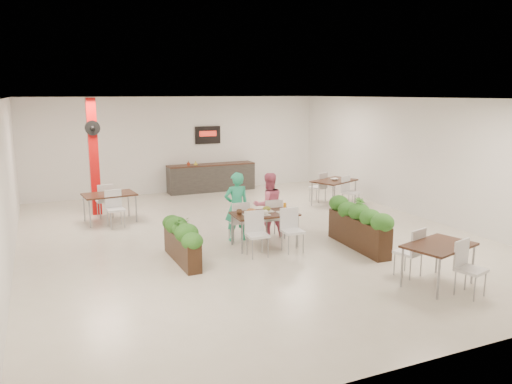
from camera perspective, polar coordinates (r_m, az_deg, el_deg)
ground at (r=11.76m, az=-0.81°, el=-5.14°), size 12.00×12.00×0.00m
room_shell at (r=11.36m, az=-0.83°, el=4.62°), size 10.10×12.10×3.22m
red_column at (r=14.35m, az=-18.07°, el=3.99°), size 0.40×0.41×3.20m
service_counter at (r=17.16m, az=-5.13°, el=1.73°), size 3.00×0.64×2.20m
main_table at (r=10.90m, az=0.95°, el=-3.00°), size 1.44×1.68×0.92m
diner_man at (r=11.30m, az=-2.24°, el=-1.68°), size 0.59×0.41×1.58m
diner_woman at (r=11.62m, az=1.43°, el=-1.49°), size 0.76×0.61×1.51m
planter_left at (r=10.05m, az=-8.50°, el=-5.20°), size 0.43×1.78×0.92m
planter_right at (r=11.04m, az=11.63°, el=-3.70°), size 0.49×2.12×1.11m
side_table_a at (r=13.51m, az=-16.40°, el=-0.66°), size 1.37×1.65×0.92m
side_table_b at (r=15.16m, az=8.91°, el=0.94°), size 1.54×1.66×0.92m
side_table_c at (r=9.27m, az=20.17°, el=-6.35°), size 1.40×1.67×0.92m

